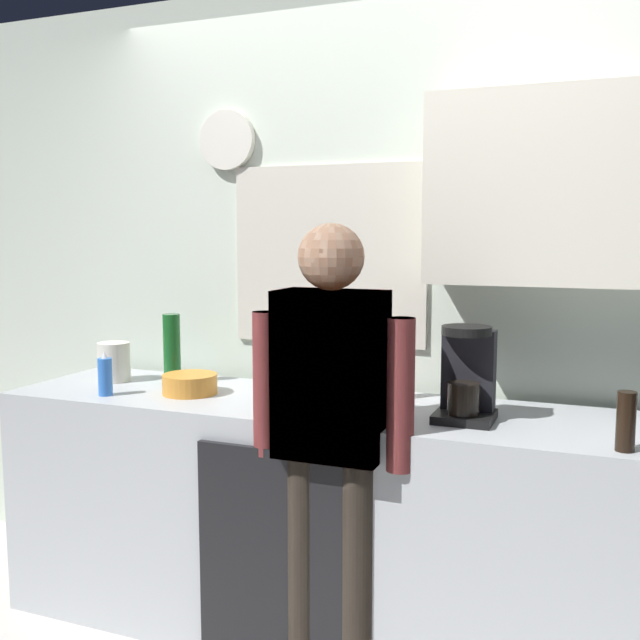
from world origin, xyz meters
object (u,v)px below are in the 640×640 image
object	(u,v)px
bottle_red_vinegar	(397,371)
storage_canister	(114,362)
bottle_dark_sauce	(626,421)
person_at_sink	(331,419)
coffee_maker	(467,378)
bottle_olive_oil	(358,384)
bottle_green_wine	(172,349)
person_guest	(331,419)
mixing_bowl	(190,384)
dish_soap	(105,376)

from	to	relation	value
bottle_red_vinegar	storage_canister	xyz separation A→B (m)	(-1.24, -0.12, -0.03)
bottle_dark_sauce	person_at_sink	distance (m)	0.92
coffee_maker	person_at_sink	size ratio (longest dim) A/B	0.21
bottle_olive_oil	person_at_sink	size ratio (longest dim) A/B	0.16
bottle_olive_oil	bottle_dark_sauce	distance (m)	0.86
person_at_sink	bottle_green_wine	bearing A→B (deg)	150.98
coffee_maker	bottle_green_wine	size ratio (longest dim) A/B	1.10
coffee_maker	person_at_sink	bearing A→B (deg)	-146.72
person_guest	coffee_maker	bearing A→B (deg)	-172.83
person_guest	mixing_bowl	bearing A→B (deg)	-46.13
bottle_red_vinegar	mixing_bowl	world-z (taller)	bottle_red_vinegar
coffee_maker	storage_canister	world-z (taller)	coffee_maker
coffee_maker	bottle_red_vinegar	world-z (taller)	coffee_maker
coffee_maker	dish_soap	bearing A→B (deg)	-173.63
coffee_maker	dish_soap	world-z (taller)	coffee_maker
bottle_green_wine	bottle_olive_oil	bearing A→B (deg)	-17.37
bottle_dark_sauce	mixing_bowl	bearing A→B (deg)	173.20
bottle_olive_oil	mixing_bowl	distance (m)	0.78
bottle_olive_oil	storage_canister	distance (m)	1.23
coffee_maker	person_guest	bearing A→B (deg)	-146.72
bottle_red_vinegar	dish_soap	bearing A→B (deg)	-161.28
bottle_dark_sauce	bottle_green_wine	xyz separation A→B (m)	(-1.80, 0.35, 0.06)
dish_soap	storage_canister	bearing A→B (deg)	120.70
storage_canister	person_at_sink	world-z (taller)	person_at_sink
person_guest	bottle_dark_sauce	bearing A→B (deg)	157.94
bottle_olive_oil	mixing_bowl	bearing A→B (deg)	169.65
mixing_bowl	person_at_sink	size ratio (longest dim) A/B	0.14
bottle_olive_oil	person_guest	xyz separation A→B (m)	(-0.06, -0.12, -0.10)
bottle_dark_sauce	bottle_green_wine	distance (m)	1.83
bottle_green_wine	person_guest	size ratio (longest dim) A/B	0.19
bottle_olive_oil	person_guest	size ratio (longest dim) A/B	0.16
person_guest	person_at_sink	bearing A→B (deg)	180.00
dish_soap	bottle_red_vinegar	bearing A→B (deg)	18.72
coffee_maker	bottle_olive_oil	distance (m)	0.38
bottle_red_vinegar	storage_canister	size ratio (longest dim) A/B	1.29
coffee_maker	storage_canister	xyz separation A→B (m)	(-1.55, 0.09, -0.06)
bottle_dark_sauce	person_at_sink	xyz separation A→B (m)	(-0.91, -0.06, -0.06)
bottle_red_vinegar	bottle_olive_oil	distance (m)	0.36
mixing_bowl	person_at_sink	distance (m)	0.75
bottle_red_vinegar	person_guest	xyz separation A→B (m)	(-0.09, -0.48, -0.08)
mixing_bowl	person_guest	world-z (taller)	person_guest
bottle_red_vinegar	person_at_sink	xyz separation A→B (m)	(-0.09, -0.48, -0.08)
bottle_dark_sauce	storage_canister	bearing A→B (deg)	171.97
bottle_red_vinegar	person_guest	size ratio (longest dim) A/B	0.14
bottle_dark_sauce	mixing_bowl	xyz separation A→B (m)	(-1.62, 0.19, -0.05)
bottle_green_wine	storage_canister	size ratio (longest dim) A/B	1.76
mixing_bowl	bottle_olive_oil	bearing A→B (deg)	-10.35
person_at_sink	bottle_dark_sauce	bearing A→B (deg)	-0.03
bottle_dark_sauce	dish_soap	bearing A→B (deg)	178.70
mixing_bowl	person_guest	size ratio (longest dim) A/B	0.14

